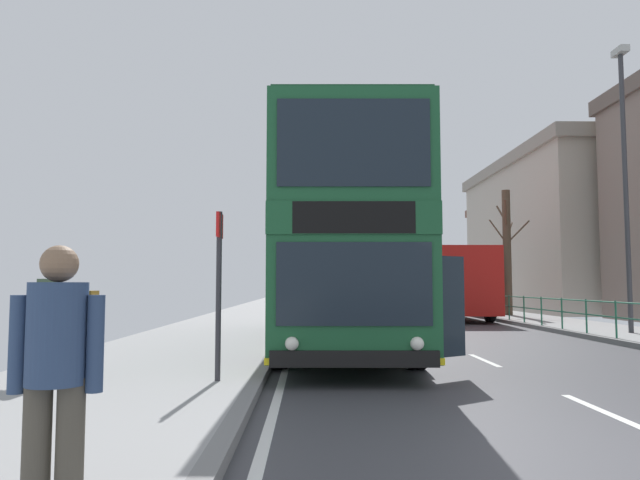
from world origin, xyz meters
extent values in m
cube|color=silver|center=(0.00, 2.60, 0.00)|extent=(0.12, 2.00, 0.00)
cube|color=silver|center=(0.00, 7.40, 0.00)|extent=(0.12, 2.00, 0.00)
cube|color=silver|center=(0.00, 12.20, 0.00)|extent=(0.12, 2.00, 0.00)
cube|color=silver|center=(0.00, 17.00, 0.00)|extent=(0.12, 2.00, 0.00)
cube|color=silver|center=(0.00, 21.80, 0.00)|extent=(0.12, 2.00, 0.00)
cube|color=silver|center=(0.00, 26.60, 0.00)|extent=(0.12, 2.00, 0.00)
cube|color=silver|center=(0.00, 31.40, 0.00)|extent=(0.12, 2.00, 0.00)
cube|color=silver|center=(0.00, 36.20, 0.00)|extent=(0.12, 2.00, 0.00)
cube|color=silver|center=(0.00, 41.00, 0.00)|extent=(0.12, 2.00, 0.00)
cube|color=silver|center=(0.00, 45.80, 0.00)|extent=(0.12, 2.00, 0.00)
cube|color=silver|center=(0.00, 50.60, 0.00)|extent=(0.12, 2.00, 0.00)
cube|color=slate|center=(-4.30, 0.00, 0.07)|extent=(0.20, 140.00, 0.14)
cube|color=#19512D|center=(-2.76, 9.75, 1.30)|extent=(2.80, 11.52, 1.90)
cube|color=#19512D|center=(-2.76, 9.75, 2.50)|extent=(2.81, 11.58, 0.50)
cube|color=#19512D|center=(-2.76, 9.75, 3.62)|extent=(2.80, 11.52, 1.74)
cube|color=#154527|center=(-2.76, 9.75, 4.53)|extent=(2.71, 11.18, 0.08)
cube|color=#19232D|center=(-2.87, 3.99, 1.53)|extent=(2.27, 0.07, 1.22)
cube|color=black|center=(-2.87, 3.99, 2.50)|extent=(1.81, 0.06, 0.48)
cube|color=#19232D|center=(-2.87, 3.99, 3.62)|extent=(2.27, 0.07, 1.32)
cube|color=black|center=(-2.87, 3.99, 0.45)|extent=(2.45, 0.13, 0.24)
cube|color=yellow|center=(-2.76, 9.75, 0.41)|extent=(2.82, 11.58, 0.10)
cube|color=#19232D|center=(-1.46, 10.01, 1.57)|extent=(0.19, 8.95, 0.99)
cube|color=#19232D|center=(-1.46, 9.72, 3.70)|extent=(0.21, 10.33, 1.04)
cube|color=#19232D|center=(-4.06, 10.06, 1.57)|extent=(0.19, 8.95, 0.99)
cube|color=#19232D|center=(-4.06, 9.77, 3.70)|extent=(0.21, 10.33, 1.04)
sphere|color=white|center=(-1.97, 3.96, 0.67)|extent=(0.20, 0.20, 0.20)
sphere|color=white|center=(-3.77, 4.00, 0.67)|extent=(0.20, 0.20, 0.20)
cube|color=#19232D|center=(-1.28, 5.03, 1.17)|extent=(0.69, 0.48, 1.64)
cube|color=black|center=(-1.62, 5.34, 1.17)|extent=(0.12, 0.90, 1.64)
cylinder|color=black|center=(-1.59, 6.19, 0.52)|extent=(0.32, 1.05, 1.04)
cylinder|color=black|center=(-4.07, 6.23, 0.52)|extent=(0.32, 1.05, 1.04)
cylinder|color=black|center=(-1.45, 13.56, 0.52)|extent=(0.32, 1.05, 1.04)
cylinder|color=black|center=(-3.93, 13.61, 0.52)|extent=(0.32, 1.05, 1.04)
cube|color=red|center=(2.71, 23.19, 1.68)|extent=(2.46, 10.47, 2.73)
cube|color=#19232D|center=(1.48, 23.18, 2.07)|extent=(0.04, 8.89, 1.31)
cube|color=#19232D|center=(3.94, 23.19, 2.07)|extent=(0.04, 8.89, 1.31)
cube|color=#19232D|center=(2.70, 28.43, 1.96)|extent=(2.09, 0.04, 1.64)
cylinder|color=black|center=(1.54, 26.41, 0.48)|extent=(0.28, 0.96, 0.96)
cylinder|color=black|center=(3.87, 26.42, 0.48)|extent=(0.28, 0.96, 0.96)
cylinder|color=black|center=(1.56, 19.75, 0.48)|extent=(0.28, 0.96, 0.96)
cylinder|color=black|center=(3.89, 19.76, 0.48)|extent=(0.28, 0.96, 0.96)
cylinder|color=#236B4C|center=(4.45, 10.75, 0.63)|extent=(0.05, 0.05, 0.97)
cylinder|color=#236B4C|center=(4.45, 12.41, 0.63)|extent=(0.05, 0.05, 0.97)
cylinder|color=#236B4C|center=(4.45, 14.07, 0.63)|extent=(0.05, 0.05, 0.97)
cylinder|color=#236B4C|center=(4.45, 15.73, 0.63)|extent=(0.05, 0.05, 0.97)
cylinder|color=#236B4C|center=(4.45, 17.39, 0.63)|extent=(0.05, 0.05, 0.97)
cylinder|color=#236B4C|center=(4.45, 19.04, 0.63)|extent=(0.05, 0.05, 0.97)
cylinder|color=#236B4C|center=(4.45, 20.70, 0.63)|extent=(0.05, 0.05, 0.97)
cylinder|color=#236B4C|center=(4.45, 22.36, 0.63)|extent=(0.05, 0.05, 0.97)
cylinder|color=#236B4C|center=(4.45, 24.02, 0.63)|extent=(0.05, 0.05, 0.97)
cylinder|color=#236B4C|center=(4.45, 25.68, 0.63)|extent=(0.05, 0.05, 0.97)
cylinder|color=#236B4C|center=(4.45, 27.33, 0.63)|extent=(0.05, 0.05, 0.97)
cylinder|color=#236B4C|center=(4.45, 28.99, 0.63)|extent=(0.05, 0.05, 0.97)
cylinder|color=#236B4C|center=(4.45, 30.65, 0.63)|extent=(0.05, 0.05, 0.97)
cylinder|color=#236B4C|center=(4.45, 32.31, 0.63)|extent=(0.05, 0.05, 0.97)
cylinder|color=#236B4C|center=(4.45, 16.56, 1.06)|extent=(0.04, 31.50, 0.04)
cylinder|color=#236B4C|center=(4.45, 16.56, 0.67)|extent=(0.04, 31.50, 0.04)
cylinder|color=#4C473D|center=(-4.92, -1.10, 0.55)|extent=(0.17, 0.17, 0.83)
cylinder|color=#4C473D|center=(-5.10, -1.11, 0.55)|extent=(0.17, 0.17, 0.83)
cylinder|color=navy|center=(-5.01, -1.10, 1.23)|extent=(0.36, 0.36, 0.60)
cylinder|color=navy|center=(-4.79, -1.09, 1.17)|extent=(0.11, 0.11, 0.57)
cylinder|color=navy|center=(-5.23, -1.12, 1.17)|extent=(0.11, 0.11, 0.57)
sphere|color=#84664C|center=(-5.01, -1.10, 1.64)|extent=(0.23, 0.23, 0.22)
cube|color=olive|center=(-5.03, -0.84, 1.25)|extent=(0.29, 0.20, 0.46)
cylinder|color=black|center=(-7.18, 4.01, 0.56)|extent=(0.16, 0.16, 0.83)
cylinder|color=black|center=(-7.36, 4.01, 0.56)|extent=(0.16, 0.16, 0.83)
cylinder|color=#384C38|center=(-7.27, 4.01, 1.27)|extent=(0.35, 0.35, 0.67)
cylinder|color=#384C38|center=(-7.05, 4.01, 1.21)|extent=(0.10, 0.10, 0.64)
cylinder|color=#384C38|center=(-7.49, 4.00, 1.21)|extent=(0.10, 0.10, 0.64)
sphere|color=beige|center=(-7.27, 4.01, 1.71)|extent=(0.22, 0.22, 0.22)
cube|color=#236638|center=(-7.27, 4.27, 1.29)|extent=(0.28, 0.18, 0.51)
cylinder|color=#2D2D33|center=(-4.84, 4.02, 1.36)|extent=(0.08, 0.08, 2.44)
cube|color=red|center=(-4.84, 4.04, 2.38)|extent=(0.04, 0.44, 0.36)
cylinder|color=#38383D|center=(5.76, 12.46, 4.25)|extent=(0.14, 0.14, 8.22)
cube|color=#B2B2AD|center=(5.76, 12.46, 8.48)|extent=(0.28, 0.60, 0.20)
cylinder|color=#4C3D2D|center=(5.69, 22.80, 3.05)|extent=(0.38, 0.38, 5.81)
cylinder|color=#4C3D2D|center=(5.62, 23.28, 4.86)|extent=(0.23, 1.02, 0.97)
cylinder|color=#4C3D2D|center=(5.39, 23.12, 4.02)|extent=(0.69, 0.73, 1.23)
cylinder|color=#4C3D2D|center=(5.40, 21.99, 4.78)|extent=(0.69, 1.71, 1.13)
cylinder|color=#4C3D2D|center=(6.09, 22.43, 3.94)|extent=(0.89, 0.82, 1.05)
cylinder|color=#4C3D2D|center=(6.06, 23.51, 4.10)|extent=(0.83, 1.48, 0.98)
cube|color=#B2A899|center=(14.14, 31.92, 4.34)|extent=(11.23, 16.80, 8.67)
cube|color=gray|center=(14.14, 31.92, 9.02)|extent=(11.68, 17.47, 0.70)
cube|color=#936656|center=(17.94, 46.28, 4.14)|extent=(11.03, 16.31, 8.28)
cube|color=brown|center=(17.94, 46.28, 8.63)|extent=(11.47, 16.97, 0.70)
camera|label=1|loc=(-3.53, -4.66, 1.51)|focal=33.41mm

